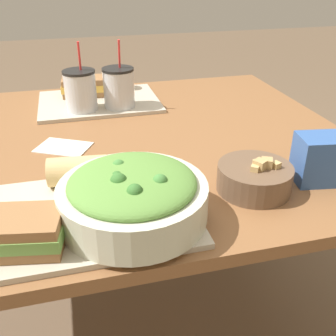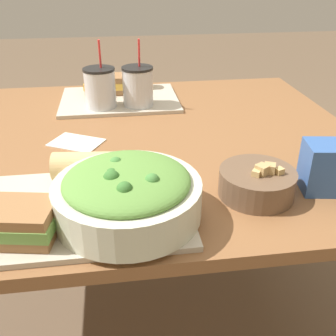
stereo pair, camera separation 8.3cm
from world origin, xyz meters
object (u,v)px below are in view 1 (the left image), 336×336
sandwich_far (84,86)px  chip_bag (324,159)px  salad_bowl (133,195)px  sandwich_near (21,232)px  baguette_near (79,171)px  drink_cup_dark (81,92)px  soup_bowl (255,177)px  napkin_folded (63,147)px  baguette_far (116,81)px  drink_cup_red (119,89)px

sandwich_far → chip_bag: bearing=-52.2°
salad_bowl → sandwich_near: (-0.20, -0.04, -0.02)m
baguette_near → sandwich_far: (0.05, 0.64, -0.00)m
drink_cup_dark → soup_bowl: bearing=-60.2°
napkin_folded → soup_bowl: bearing=-39.0°
salad_bowl → soup_bowl: size_ratio=1.74×
soup_bowl → napkin_folded: bearing=141.0°
soup_bowl → baguette_near: (-0.37, 0.10, 0.01)m
soup_bowl → baguette_far: (-0.20, 0.79, 0.01)m
salad_bowl → sandwich_far: size_ratio=1.72×
chip_bag → baguette_far: bearing=123.7°
sandwich_far → sandwich_near: bearing=-96.4°
soup_bowl → drink_cup_dark: bearing=119.8°
drink_cup_dark → chip_bag: (0.51, -0.59, -0.02)m
salad_bowl → sandwich_far: (-0.04, 0.80, -0.02)m
chip_bag → baguette_near: bearing=178.2°
sandwich_near → drink_cup_red: bearing=79.0°
sandwich_near → chip_bag: size_ratio=1.17×
chip_bag → napkin_folded: 0.67m
drink_cup_dark → napkin_folded: (-0.07, -0.26, -0.07)m
sandwich_near → chip_bag: bearing=18.6°
sandwich_far → drink_cup_dark: drink_cup_dark is taller
drink_cup_red → chip_bag: (0.38, -0.59, -0.02)m
drink_cup_dark → salad_bowl: bearing=-84.8°
sandwich_near → sandwich_far: bearing=89.5°
salad_bowl → drink_cup_dark: bearing=95.2°
sandwich_far → baguette_far: size_ratio=1.64×
sandwich_near → baguette_far: (0.29, 0.89, 0.00)m
soup_bowl → chip_bag: (0.17, -0.00, 0.02)m
napkin_folded → baguette_near: bearing=-81.5°
baguette_far → drink_cup_dark: bearing=147.1°
sandwich_near → drink_cup_red: (0.27, 0.68, 0.03)m
baguette_near → drink_cup_dark: 0.49m
salad_bowl → chip_bag: 0.45m
baguette_far → chip_bag: (0.37, -0.79, 0.01)m
soup_bowl → sandwich_near: bearing=-169.1°
drink_cup_red → napkin_folded: (-0.19, -0.26, -0.07)m
soup_bowl → chip_bag: 0.17m
salad_bowl → chip_bag: salad_bowl is taller
sandwich_near → chip_bag: 0.66m
sandwich_near → baguette_far: bearing=82.5°
baguette_near → sandwich_far: same height
soup_bowl → salad_bowl: bearing=-169.1°
baguette_far → chip_bag: 0.87m
drink_cup_red → salad_bowl: bearing=-95.9°
sandwich_far → drink_cup_dark: size_ratio=0.76×
drink_cup_dark → chip_bag: size_ratio=1.58×
drink_cup_red → chip_bag: drink_cup_red is taller
baguette_near → chip_bag: (0.54, -0.10, 0.01)m
baguette_far → drink_cup_red: 0.20m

